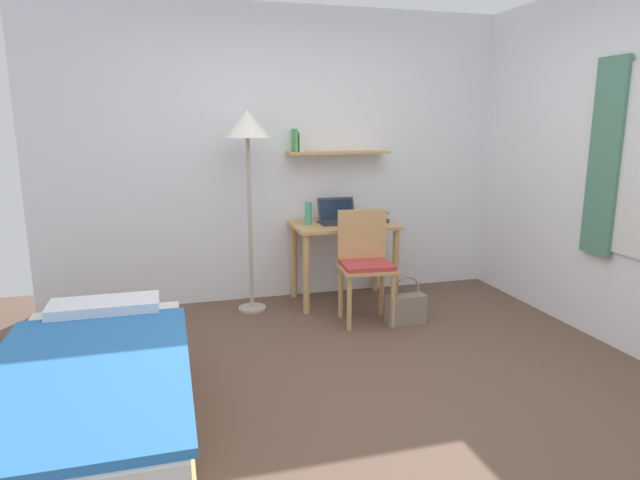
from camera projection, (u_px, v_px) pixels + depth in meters
ground_plane at (363, 393)px, 3.30m from camera, size 5.28×5.28×0.00m
wall_back at (289, 156)px, 4.93m from camera, size 4.40×0.27×2.60m
bed at (93, 404)px, 2.70m from camera, size 0.94×1.89×0.54m
desk at (344, 239)px, 4.89m from camera, size 0.91×0.57×0.72m
desk_chair at (365, 260)px, 4.43m from camera, size 0.46×0.41×0.90m
standing_lamp at (248, 137)px, 4.46m from camera, size 0.37×0.37×1.70m
laptop at (338, 217)px, 4.89m from camera, size 0.34×0.24×0.22m
water_bottle at (308, 213)px, 4.79m from camera, size 0.06×0.06×0.20m
book_stack at (376, 216)px, 4.94m from camera, size 0.20×0.24×0.11m
handbag at (406, 308)px, 4.42m from camera, size 0.32×0.12×0.40m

